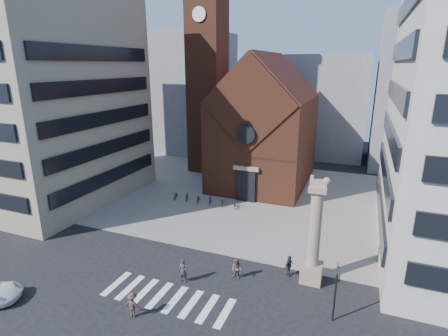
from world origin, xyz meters
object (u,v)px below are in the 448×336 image
Objects in this scene: traffic_light at (335,291)px; scooter_0 at (176,195)px; lion_column at (314,241)px; pedestrian_0 at (183,271)px; pedestrian_2 at (289,266)px; pedestrian_1 at (237,269)px.

traffic_light is 2.62× the size of scooter_0.
lion_column is at bearing 116.46° from traffic_light.
pedestrian_0 is 8.41m from pedestrian_2.
lion_column reaches higher than pedestrian_2.
traffic_light is 2.47× the size of pedestrian_1.
traffic_light is at bearing 2.47° from pedestrian_1.
pedestrian_1 is 18.57m from scooter_0.
traffic_light is 2.17× the size of pedestrian_0.
traffic_light reaches higher than pedestrian_2.
pedestrian_0 reaches higher than scooter_0.
lion_column is at bearing -69.24° from pedestrian_2.
scooter_0 is (-16.69, 11.39, -0.42)m from pedestrian_2.
scooter_0 is (-20.47, 15.39, -1.81)m from traffic_light.
traffic_light is 2.40× the size of pedestrian_2.
lion_column is 4.99× the size of pedestrian_1.
pedestrian_1 is (-7.53, 2.08, -1.42)m from traffic_light.
lion_column is at bearing 37.00° from pedestrian_1.
lion_column reaches higher than traffic_light.
pedestrian_1 is at bearing -63.71° from scooter_0.
pedestrian_0 is (-9.26, -3.86, -2.47)m from lion_column.
pedestrian_2 is (-1.79, 0.00, -2.56)m from lion_column.
pedestrian_1 is 4.21m from pedestrian_2.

